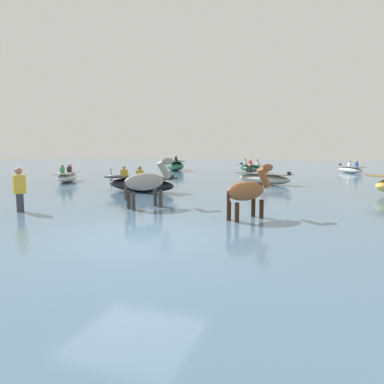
{
  "coord_description": "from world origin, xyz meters",
  "views": [
    {
      "loc": [
        3.51,
        -6.28,
        2.15
      ],
      "look_at": [
        -0.13,
        3.89,
        0.85
      ],
      "focal_mm": 33.42,
      "sensor_mm": 36.0,
      "label": 1
    }
  ],
  "objects_px": {
    "boat_near_port": "(140,184)",
    "channel_buoy": "(111,177)",
    "person_spectator_far": "(20,194)",
    "boat_distant_east": "(251,168)",
    "boat_far_offshore": "(175,166)",
    "horse_trailing_chestnut": "(248,192)",
    "boat_distant_west": "(67,177)",
    "boat_far_inshore": "(263,178)",
    "horse_lead_grey": "(147,183)",
    "boat_near_starboard": "(350,169)"
  },
  "relations": [
    {
      "from": "person_spectator_far",
      "to": "channel_buoy",
      "type": "distance_m",
      "value": 10.65
    },
    {
      "from": "horse_lead_grey",
      "to": "boat_distant_east",
      "type": "distance_m",
      "value": 19.2
    },
    {
      "from": "boat_far_offshore",
      "to": "boat_near_starboard",
      "type": "bearing_deg",
      "value": 6.13
    },
    {
      "from": "boat_near_starboard",
      "to": "horse_lead_grey",
      "type": "bearing_deg",
      "value": -109.83
    },
    {
      "from": "boat_near_starboard",
      "to": "boat_distant_east",
      "type": "bearing_deg",
      "value": -174.57
    },
    {
      "from": "horse_lead_grey",
      "to": "horse_trailing_chestnut",
      "type": "height_order",
      "value": "horse_lead_grey"
    },
    {
      "from": "boat_far_offshore",
      "to": "boat_distant_west",
      "type": "xyz_separation_m",
      "value": [
        -1.57,
        -11.93,
        -0.14
      ]
    },
    {
      "from": "horse_trailing_chestnut",
      "to": "boat_distant_west",
      "type": "xyz_separation_m",
      "value": [
        -11.48,
        7.23,
        -0.41
      ]
    },
    {
      "from": "boat_near_port",
      "to": "channel_buoy",
      "type": "xyz_separation_m",
      "value": [
        -4.32,
        4.53,
        -0.16
      ]
    },
    {
      "from": "boat_distant_east",
      "to": "boat_far_inshore",
      "type": "xyz_separation_m",
      "value": [
        2.53,
        -10.34,
        -0.0
      ]
    },
    {
      "from": "boat_distant_east",
      "to": "boat_far_offshore",
      "type": "bearing_deg",
      "value": -173.05
    },
    {
      "from": "boat_near_port",
      "to": "boat_far_inshore",
      "type": "bearing_deg",
      "value": 49.31
    },
    {
      "from": "boat_near_port",
      "to": "channel_buoy",
      "type": "bearing_deg",
      "value": 133.66
    },
    {
      "from": "boat_far_inshore",
      "to": "channel_buoy",
      "type": "relative_size",
      "value": 4.54
    },
    {
      "from": "boat_near_port",
      "to": "boat_far_offshore",
      "type": "relative_size",
      "value": 0.81
    },
    {
      "from": "boat_near_port",
      "to": "boat_far_inshore",
      "type": "distance_m",
      "value": 6.8
    },
    {
      "from": "horse_trailing_chestnut",
      "to": "boat_distant_east",
      "type": "bearing_deg",
      "value": 100.08
    },
    {
      "from": "boat_far_offshore",
      "to": "boat_distant_west",
      "type": "bearing_deg",
      "value": -97.5
    },
    {
      "from": "boat_distant_east",
      "to": "boat_far_offshore",
      "type": "xyz_separation_m",
      "value": [
        -6.37,
        -0.78,
        0.12
      ]
    },
    {
      "from": "horse_trailing_chestnut",
      "to": "boat_far_offshore",
      "type": "xyz_separation_m",
      "value": [
        -9.91,
        19.16,
        -0.28
      ]
    },
    {
      "from": "boat_distant_east",
      "to": "boat_near_port",
      "type": "height_order",
      "value": "boat_near_port"
    },
    {
      "from": "boat_distant_east",
      "to": "channel_buoy",
      "type": "relative_size",
      "value": 3.62
    },
    {
      "from": "horse_trailing_chestnut",
      "to": "person_spectator_far",
      "type": "height_order",
      "value": "horse_trailing_chestnut"
    },
    {
      "from": "person_spectator_far",
      "to": "boat_near_port",
      "type": "bearing_deg",
      "value": 80.26
    },
    {
      "from": "horse_lead_grey",
      "to": "boat_near_port",
      "type": "height_order",
      "value": "horse_lead_grey"
    },
    {
      "from": "horse_lead_grey",
      "to": "boat_far_offshore",
      "type": "bearing_deg",
      "value": 109.84
    },
    {
      "from": "boat_near_starboard",
      "to": "boat_distant_west",
      "type": "relative_size",
      "value": 1.0
    },
    {
      "from": "boat_distant_east",
      "to": "boat_distant_west",
      "type": "xyz_separation_m",
      "value": [
        -7.94,
        -12.71,
        -0.02
      ]
    },
    {
      "from": "boat_distant_east",
      "to": "channel_buoy",
      "type": "xyz_separation_m",
      "value": [
        -6.23,
        -10.96,
        -0.13
      ]
    },
    {
      "from": "horse_lead_grey",
      "to": "channel_buoy",
      "type": "relative_size",
      "value": 2.69
    },
    {
      "from": "horse_lead_grey",
      "to": "boat_far_offshore",
      "type": "distance_m",
      "value": 19.59
    },
    {
      "from": "boat_distant_east",
      "to": "boat_far_inshore",
      "type": "height_order",
      "value": "boat_far_inshore"
    },
    {
      "from": "boat_distant_west",
      "to": "channel_buoy",
      "type": "bearing_deg",
      "value": 45.53
    },
    {
      "from": "boat_distant_east",
      "to": "boat_distant_west",
      "type": "distance_m",
      "value": 14.98
    },
    {
      "from": "horse_lead_grey",
      "to": "person_spectator_far",
      "type": "bearing_deg",
      "value": -149.33
    },
    {
      "from": "channel_buoy",
      "to": "boat_distant_west",
      "type": "bearing_deg",
      "value": -134.47
    },
    {
      "from": "person_spectator_far",
      "to": "boat_far_offshore",
      "type": "bearing_deg",
      "value": 99.82
    },
    {
      "from": "boat_distant_west",
      "to": "boat_far_inshore",
      "type": "bearing_deg",
      "value": 12.75
    },
    {
      "from": "boat_distant_east",
      "to": "boat_near_starboard",
      "type": "bearing_deg",
      "value": 5.43
    },
    {
      "from": "boat_near_port",
      "to": "boat_far_inshore",
      "type": "relative_size",
      "value": 1.05
    },
    {
      "from": "channel_buoy",
      "to": "boat_far_offshore",
      "type": "bearing_deg",
      "value": 90.79
    },
    {
      "from": "horse_lead_grey",
      "to": "boat_near_port",
      "type": "xyz_separation_m",
      "value": [
        -2.18,
        3.7,
        -0.45
      ]
    },
    {
      "from": "horse_lead_grey",
      "to": "boat_far_inshore",
      "type": "relative_size",
      "value": 0.59
    },
    {
      "from": "horse_lead_grey",
      "to": "boat_near_starboard",
      "type": "height_order",
      "value": "horse_lead_grey"
    },
    {
      "from": "boat_far_offshore",
      "to": "person_spectator_far",
      "type": "height_order",
      "value": "boat_far_offshore"
    },
    {
      "from": "boat_far_offshore",
      "to": "person_spectator_far",
      "type": "bearing_deg",
      "value": -80.18
    },
    {
      "from": "horse_lead_grey",
      "to": "boat_near_starboard",
      "type": "bearing_deg",
      "value": 70.17
    },
    {
      "from": "boat_far_offshore",
      "to": "boat_far_inshore",
      "type": "relative_size",
      "value": 1.3
    },
    {
      "from": "horse_trailing_chestnut",
      "to": "person_spectator_far",
      "type": "distance_m",
      "value": 6.5
    },
    {
      "from": "boat_distant_west",
      "to": "person_spectator_far",
      "type": "xyz_separation_m",
      "value": [
        5.08,
        -8.35,
        0.24
      ]
    }
  ]
}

